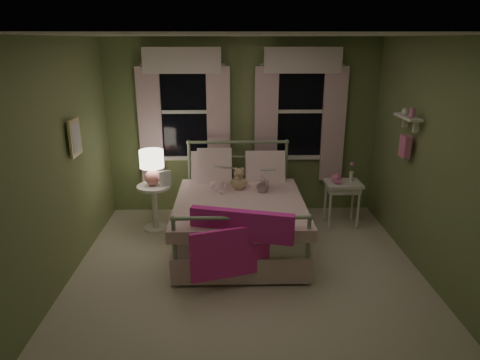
{
  "coord_description": "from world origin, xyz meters",
  "views": [
    {
      "loc": [
        -0.19,
        -4.2,
        2.57
      ],
      "look_at": [
        -0.07,
        0.53,
        1.0
      ],
      "focal_mm": 32.0,
      "sensor_mm": 36.0,
      "label": 1
    }
  ],
  "objects_px": {
    "bed": "(239,218)",
    "nightstand_right": "(343,189)",
    "child_right": "(259,169)",
    "teddy_bear": "(239,180)",
    "child_left": "(218,167)",
    "nightstand_left": "(154,201)",
    "table_lamp": "(152,164)"
  },
  "relations": [
    {
      "from": "bed",
      "to": "nightstand_right",
      "type": "relative_size",
      "value": 3.18
    },
    {
      "from": "child_right",
      "to": "teddy_bear",
      "type": "bearing_deg",
      "value": 27.08
    },
    {
      "from": "child_left",
      "to": "nightstand_left",
      "type": "bearing_deg",
      "value": -13.69
    },
    {
      "from": "bed",
      "to": "child_right",
      "type": "distance_m",
      "value": 0.74
    },
    {
      "from": "teddy_bear",
      "to": "table_lamp",
      "type": "distance_m",
      "value": 1.21
    },
    {
      "from": "child_right",
      "to": "teddy_bear",
      "type": "xyz_separation_m",
      "value": [
        -0.28,
        -0.16,
        -0.11
      ]
    },
    {
      "from": "bed",
      "to": "table_lamp",
      "type": "bearing_deg",
      "value": 156.3
    },
    {
      "from": "nightstand_right",
      "to": "nightstand_left",
      "type": "bearing_deg",
      "value": -178.44
    },
    {
      "from": "nightstand_right",
      "to": "teddy_bear",
      "type": "bearing_deg",
      "value": -168.17
    },
    {
      "from": "child_left",
      "to": "table_lamp",
      "type": "distance_m",
      "value": 0.89
    },
    {
      "from": "child_left",
      "to": "child_right",
      "type": "bearing_deg",
      "value": 171.37
    },
    {
      "from": "teddy_bear",
      "to": "nightstand_right",
      "type": "distance_m",
      "value": 1.53
    },
    {
      "from": "bed",
      "to": "child_left",
      "type": "distance_m",
      "value": 0.76
    },
    {
      "from": "bed",
      "to": "child_right",
      "type": "xyz_separation_m",
      "value": [
        0.29,
        0.43,
        0.53
      ]
    },
    {
      "from": "bed",
      "to": "nightstand_right",
      "type": "xyz_separation_m",
      "value": [
        1.48,
        0.58,
        0.17
      ]
    },
    {
      "from": "teddy_bear",
      "to": "nightstand_left",
      "type": "bearing_deg",
      "value": 168.54
    },
    {
      "from": "nightstand_right",
      "to": "child_left",
      "type": "bearing_deg",
      "value": -175.09
    },
    {
      "from": "bed",
      "to": "child_left",
      "type": "relative_size",
      "value": 2.78
    },
    {
      "from": "teddy_bear",
      "to": "table_lamp",
      "type": "xyz_separation_m",
      "value": [
        -1.17,
        0.24,
        0.16
      ]
    },
    {
      "from": "child_left",
      "to": "teddy_bear",
      "type": "xyz_separation_m",
      "value": [
        0.28,
        -0.16,
        -0.14
      ]
    },
    {
      "from": "child_right",
      "to": "nightstand_right",
      "type": "height_order",
      "value": "child_right"
    },
    {
      "from": "bed",
      "to": "nightstand_left",
      "type": "relative_size",
      "value": 3.13
    },
    {
      "from": "nightstand_left",
      "to": "table_lamp",
      "type": "relative_size",
      "value": 1.33
    },
    {
      "from": "nightstand_left",
      "to": "child_right",
      "type": "bearing_deg",
      "value": -3.12
    },
    {
      "from": "bed",
      "to": "teddy_bear",
      "type": "relative_size",
      "value": 6.36
    },
    {
      "from": "child_left",
      "to": "nightstand_right",
      "type": "distance_m",
      "value": 1.81
    },
    {
      "from": "bed",
      "to": "nightstand_right",
      "type": "height_order",
      "value": "bed"
    },
    {
      "from": "child_right",
      "to": "teddy_bear",
      "type": "distance_m",
      "value": 0.34
    },
    {
      "from": "nightstand_left",
      "to": "table_lamp",
      "type": "distance_m",
      "value": 0.54
    },
    {
      "from": "teddy_bear",
      "to": "nightstand_left",
      "type": "height_order",
      "value": "teddy_bear"
    },
    {
      "from": "child_right",
      "to": "table_lamp",
      "type": "height_order",
      "value": "child_right"
    },
    {
      "from": "bed",
      "to": "table_lamp",
      "type": "relative_size",
      "value": 4.18
    }
  ]
}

